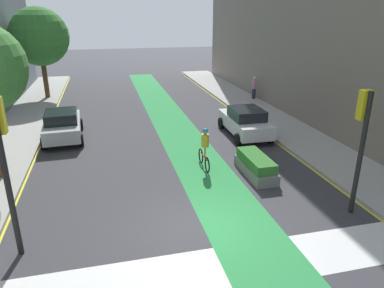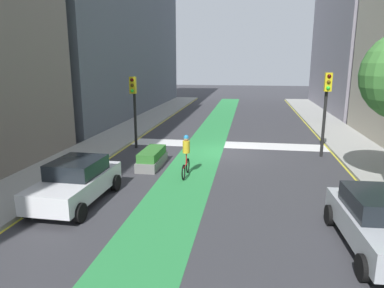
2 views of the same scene
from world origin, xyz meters
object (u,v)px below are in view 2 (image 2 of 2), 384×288
(traffic_signal_near_right, at_px, (134,99))
(car_silver_left_far, at_px, (380,222))
(traffic_signal_near_left, at_px, (326,99))
(car_white_right_far, at_px, (76,181))
(cyclist_in_lane, at_px, (186,155))
(median_planter, at_px, (152,158))

(traffic_signal_near_right, height_order, car_silver_left_far, traffic_signal_near_right)
(traffic_signal_near_left, distance_m, car_white_right_far, 13.07)
(traffic_signal_near_right, xyz_separation_m, car_silver_left_far, (-10.20, 10.15, -2.14))
(cyclist_in_lane, bearing_deg, car_silver_left_far, 138.78)
(cyclist_in_lane, relative_size, median_planter, 0.71)
(traffic_signal_near_right, relative_size, car_silver_left_far, 0.98)
(traffic_signal_near_left, xyz_separation_m, median_planter, (8.57, 3.17, -2.73))
(traffic_signal_near_right, distance_m, median_planter, 4.73)
(traffic_signal_near_right, height_order, car_white_right_far, traffic_signal_near_right)
(car_white_right_far, bearing_deg, traffic_signal_near_right, -86.46)
(traffic_signal_near_right, xyz_separation_m, cyclist_in_lane, (-3.88, 4.62, -1.97))
(cyclist_in_lane, xyz_separation_m, median_planter, (1.91, -1.15, -0.57))
(car_silver_left_far, height_order, cyclist_in_lane, cyclist_in_lane)
(car_silver_left_far, relative_size, cyclist_in_lane, 2.31)
(car_silver_left_far, height_order, median_planter, car_silver_left_far)
(car_white_right_far, bearing_deg, car_silver_left_far, 169.41)
(car_white_right_far, relative_size, median_planter, 1.63)
(car_white_right_far, height_order, median_planter, car_white_right_far)
(car_white_right_far, bearing_deg, traffic_signal_near_left, -141.26)
(car_silver_left_far, distance_m, cyclist_in_lane, 8.40)
(traffic_signal_near_left, bearing_deg, cyclist_in_lane, 32.98)
(traffic_signal_near_right, relative_size, median_planter, 1.61)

